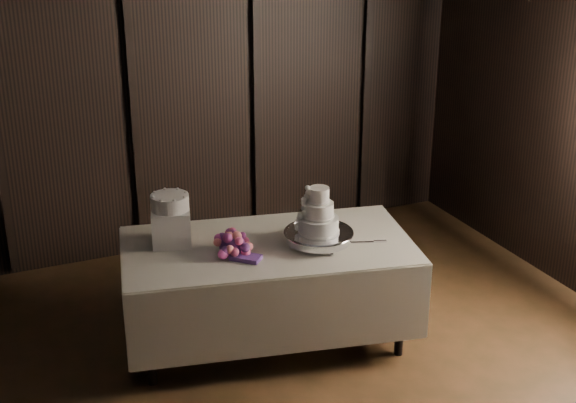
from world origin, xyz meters
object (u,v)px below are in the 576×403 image
(cake_stand, at_px, (318,238))
(small_cake, at_px, (170,202))
(wedding_cake, at_px, (317,216))
(box_pedestal, at_px, (171,226))
(display_table, at_px, (268,288))
(bouquet, at_px, (232,244))

(cake_stand, height_order, small_cake, small_cake)
(wedding_cake, xyz_separation_m, box_pedestal, (-0.89, 0.43, -0.09))
(box_pedestal, height_order, small_cake, small_cake)
(display_table, xyz_separation_m, cake_stand, (0.32, -0.14, 0.39))
(wedding_cake, distance_m, small_cake, 1.00)
(cake_stand, distance_m, wedding_cake, 0.18)
(cake_stand, xyz_separation_m, small_cake, (-0.92, 0.42, 0.26))
(display_table, height_order, wedding_cake, wedding_cake)
(box_pedestal, xyz_separation_m, small_cake, (0.00, -0.00, 0.18))
(display_table, distance_m, cake_stand, 0.52)
(display_table, distance_m, small_cake, 0.92)
(display_table, distance_m, wedding_cake, 0.65)
(cake_stand, bearing_deg, bouquet, 171.41)
(bouquet, relative_size, box_pedestal, 1.59)
(wedding_cake, bearing_deg, bouquet, -172.97)
(cake_stand, bearing_deg, wedding_cake, -150.26)
(bouquet, bearing_deg, small_cake, 134.19)
(display_table, height_order, cake_stand, cake_stand)
(small_cake, bearing_deg, display_table, -25.23)
(cake_stand, height_order, wedding_cake, wedding_cake)
(box_pedestal, distance_m, small_cake, 0.18)
(display_table, relative_size, cake_stand, 4.46)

